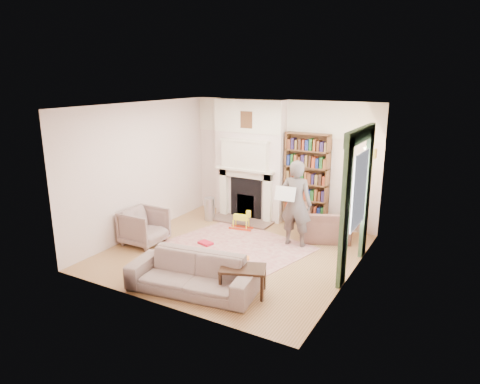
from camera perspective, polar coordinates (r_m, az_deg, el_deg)
The scene contains 25 objects.
floor at distance 8.40m, azimuth -0.84°, elevation -7.98°, with size 4.50×4.50×0.00m, color brown.
ceiling at distance 7.73m, azimuth -0.93°, elevation 11.44°, with size 4.50×4.50×0.00m, color white.
wall_back at distance 9.91m, azimuth 5.68°, elevation 4.06°, with size 4.50×4.50×0.00m, color white.
wall_front at distance 6.19m, azimuth -11.43°, elevation -3.10°, with size 4.50×4.50×0.00m, color white.
wall_left at distance 9.26m, azimuth -13.02°, elevation 2.94°, with size 4.50×4.50×0.00m, color white.
wall_right at distance 7.13m, azimuth 14.96°, elevation -0.87°, with size 4.50×4.50×0.00m, color white.
fireplace at distance 10.06m, azimuth 1.30°, elevation 4.22°, with size 1.70×0.58×2.80m.
bookcase at distance 9.61m, azimuth 8.88°, elevation 2.21°, with size 1.00×0.24×1.85m, color brown.
window at distance 7.49m, azimuth 15.65°, elevation 0.27°, with size 0.02×0.90×1.30m, color silver.
curtain_left at distance 6.92m, azimuth 13.81°, elevation -3.01°, with size 0.07×0.32×2.40m, color #2F482E.
curtain_right at distance 8.23m, azimuth 16.49°, elevation -0.28°, with size 0.07×0.32×2.40m, color #2F482E.
pelmet at distance 7.33m, azimuth 15.83°, elevation 7.35°, with size 0.09×1.70×0.24m, color #2F482E.
wall_sconce at distance 8.49m, azimuth 16.35°, elevation 5.06°, with size 0.20×0.24×0.24m, color gold, non-canonical shape.
rug at distance 8.69m, azimuth -0.10°, elevation -7.12°, with size 2.57×1.98×0.01m, color #C3A993.
armchair_reading at distance 9.07m, azimuth 11.42°, elevation -4.19°, with size 1.05×0.92×0.68m, color #522E2B.
armchair_left at distance 8.88m, azimuth -12.65°, elevation -4.54°, with size 0.77×0.79×0.72m, color #A09584.
sofa at distance 6.91m, azimuth -6.41°, elevation -10.76°, with size 2.03×0.79×0.59m, color gray.
man_reading at distance 8.51m, azimuth 7.46°, elevation -1.55°, with size 0.64×0.42×1.75m, color #524641.
newspaper at distance 8.32m, azimuth 6.04°, elevation -0.22°, with size 0.41×0.02×0.28m, color silver.
coffee_table at distance 6.81m, azimuth 0.38°, elevation -11.72°, with size 0.70×0.45×0.45m, color #342012, non-canonical shape.
paraffin_heater at distance 10.11m, azimuth -4.09°, elevation -2.26°, with size 0.24×0.24×0.55m, color #ADAEB5.
rocking_horse at distance 9.50m, azimuth 0.13°, elevation -3.70°, with size 0.52×0.21×0.46m, color yellow, non-canonical shape.
board_game at distance 8.07m, azimuth -3.32°, elevation -8.81°, with size 0.33×0.33×0.03m, color #EFDB54.
game_box_lid at distance 8.75m, azimuth -4.62°, elevation -6.80°, with size 0.29×0.19×0.05m, color red.
comic_annuals at distance 7.97m, azimuth 0.49°, elevation -9.16°, with size 0.44×0.48×0.02m.
Camera 1 is at (3.88, -6.67, 3.32)m, focal length 32.00 mm.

